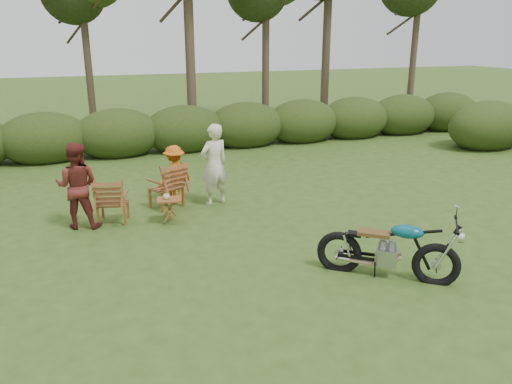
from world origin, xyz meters
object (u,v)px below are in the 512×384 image
object	(u,v)px
lawn_chair_left	(114,222)
child	(176,202)
motorcycle	(385,276)
side_table	(170,211)
lawn_chair_right	(167,207)
cup	(166,197)
adult_b	(82,227)
adult_a	(215,204)

from	to	relation	value
lawn_chair_left	child	bearing A→B (deg)	-135.16
motorcycle	side_table	xyz separation A→B (m)	(-2.57, 3.32, 0.24)
lawn_chair_right	lawn_chair_left	xyz separation A→B (m)	(-1.12, -0.52, 0.00)
cup	adult_b	size ratio (longest dim) A/B	0.07
lawn_chair_right	adult_b	size ratio (longest dim) A/B	0.60
cup	child	size ratio (longest dim) A/B	0.10
motorcycle	cup	size ratio (longest dim) A/B	16.51
motorcycle	child	size ratio (longest dim) A/B	1.58
lawn_chair_right	cup	size ratio (longest dim) A/B	8.11
lawn_chair_left	cup	world-z (taller)	cup
motorcycle	adult_b	xyz separation A→B (m)	(-4.17, 3.69, 0.00)
motorcycle	child	xyz separation A→B (m)	(-2.21, 4.50, 0.00)
adult_b	child	xyz separation A→B (m)	(1.96, 0.81, 0.00)
adult_a	child	world-z (taller)	adult_a
child	adult_b	bearing A→B (deg)	-2.04
cup	motorcycle	bearing A→B (deg)	-51.77
motorcycle	adult_a	bearing A→B (deg)	148.53
lawn_chair_right	side_table	world-z (taller)	same
lawn_chair_left	cup	size ratio (longest dim) A/B	7.56
lawn_chair_right	child	size ratio (longest dim) A/B	0.78
motorcycle	side_table	world-z (taller)	motorcycle
cup	child	xyz separation A→B (m)	(0.40, 1.18, -0.53)
lawn_chair_right	child	bearing A→B (deg)	-157.98
motorcycle	lawn_chair_right	bearing A→B (deg)	158.75
lawn_chair_right	motorcycle	bearing A→B (deg)	95.55
child	adult_a	bearing A→B (deg)	124.97
cup	adult_b	distance (m)	1.68
side_table	child	size ratio (longest dim) A/B	0.39
cup	adult_b	xyz separation A→B (m)	(-1.55, 0.37, -0.53)
motorcycle	cup	world-z (taller)	cup
lawn_chair_left	child	distance (m)	1.57
motorcycle	child	bearing A→B (deg)	154.91
cup	adult_a	size ratio (longest dim) A/B	0.07
motorcycle	adult_a	world-z (taller)	adult_a
side_table	adult_b	size ratio (longest dim) A/B	0.30
lawn_chair_left	adult_b	distance (m)	0.60
lawn_chair_right	child	xyz separation A→B (m)	(0.24, 0.25, 0.00)
lawn_chair_right	adult_b	world-z (taller)	adult_b
lawn_chair_left	child	world-z (taller)	child
adult_a	lawn_chair_left	bearing A→B (deg)	-6.88
motorcycle	adult_a	xyz separation A→B (m)	(-1.46, 4.06, 0.00)
motorcycle	lawn_chair_left	xyz separation A→B (m)	(-3.57, 3.73, 0.00)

